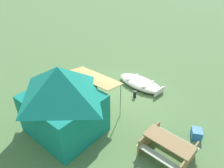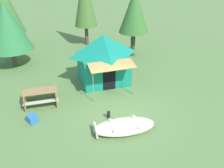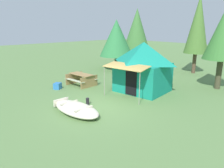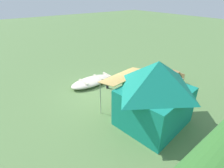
% 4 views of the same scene
% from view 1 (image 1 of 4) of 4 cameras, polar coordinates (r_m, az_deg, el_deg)
% --- Properties ---
extents(ground_plane, '(80.00, 80.00, 0.00)m').
position_cam_1_polar(ground_plane, '(11.18, 2.29, -2.92)').
color(ground_plane, '#5B7F46').
extents(beached_rowboat, '(2.90, 1.42, 0.43)m').
position_cam_1_polar(beached_rowboat, '(11.89, 7.82, 0.33)').
color(beached_rowboat, beige).
rests_on(beached_rowboat, ground_plane).
extents(canvas_cabin_tent, '(3.42, 4.00, 3.02)m').
position_cam_1_polar(canvas_cabin_tent, '(8.31, -13.57, -4.31)').
color(canvas_cabin_tent, '#148670').
rests_on(canvas_cabin_tent, ground_plane).
extents(picnic_table, '(1.92, 1.62, 0.79)m').
position_cam_1_polar(picnic_table, '(8.04, 15.20, -16.34)').
color(picnic_table, '#997948').
rests_on(picnic_table, ground_plane).
extents(cooler_box, '(0.59, 0.61, 0.40)m').
position_cam_1_polar(cooler_box, '(9.29, 22.35, -12.62)').
color(cooler_box, '#2D72BE').
rests_on(cooler_box, ground_plane).
extents(fuel_can, '(0.22, 0.22, 0.37)m').
position_cam_1_polar(fuel_can, '(10.94, 6.32, -2.82)').
color(fuel_can, black).
rests_on(fuel_can, ground_plane).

